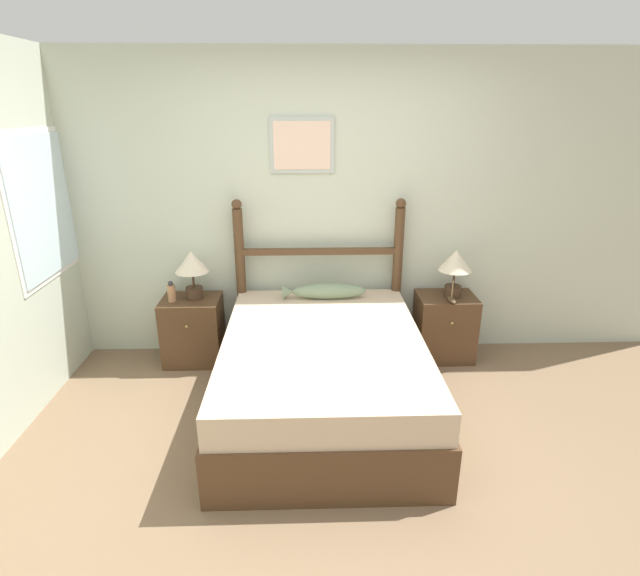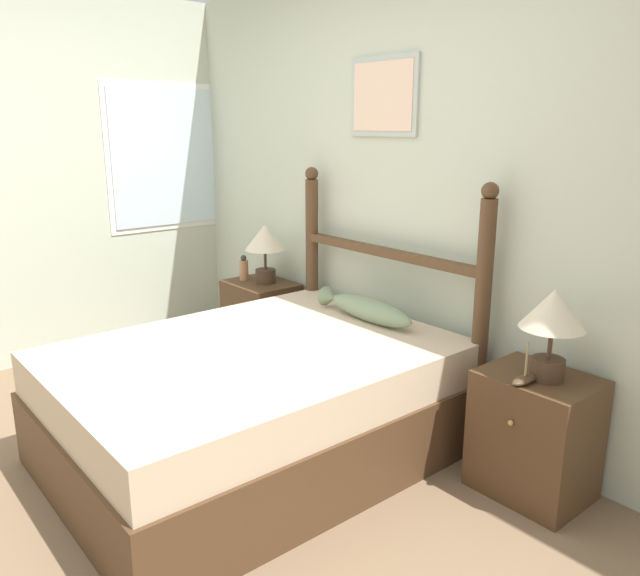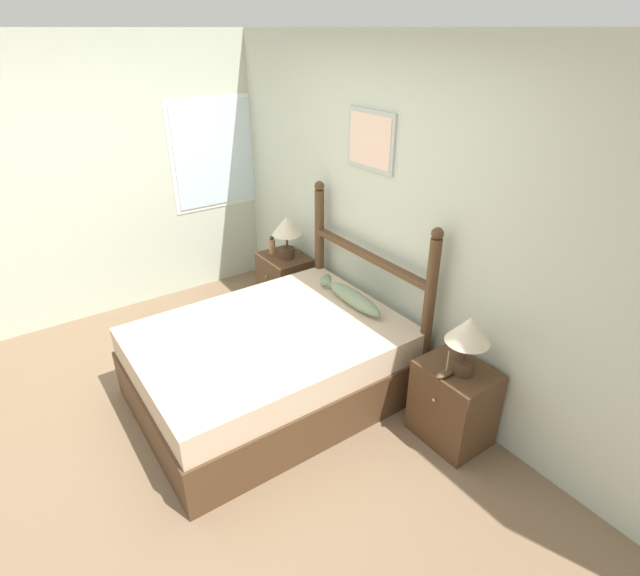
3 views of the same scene
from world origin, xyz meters
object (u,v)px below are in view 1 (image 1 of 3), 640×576
Objects in this scene: nightstand_left at (193,330)px; fish_pillow at (324,291)px; table_lamp_left at (192,266)px; table_lamp_right at (455,264)px; bottle at (171,292)px; model_boat at (451,299)px; nightstand_right at (444,327)px; bed at (323,375)px.

fish_pillow reaches higher than nightstand_left.
table_lamp_left is (0.04, 0.02, 0.58)m from nightstand_left.
table_lamp_left is at bearing 179.18° from table_lamp_right.
bottle reaches higher than nightstand_left.
bottle is 0.97× the size of model_boat.
fish_pillow is at bearing -176.56° from nightstand_right.
bed reaches higher than nightstand_left.
bottle is at bearing -179.12° from table_lamp_right.
bottle is at bearing 178.14° from model_boat.
nightstand_left is 0.40m from bottle.
bed is 1.32m from model_boat.
model_boat is at bearing 31.54° from bed.
nightstand_left is (-1.09, 0.80, -0.00)m from bed.
model_boat is at bearing -89.93° from nightstand_right.
nightstand_left is at bearing 179.68° from table_lamp_right.
bottle is (-1.23, 0.75, 0.37)m from bed.
nightstand_right is at bearing 0.00° from nightstand_left.
bed reaches higher than nightstand_right.
bed is 1.35m from nightstand_left.
table_lamp_left is at bearing 21.31° from bottle.
model_boat is at bearing -1.86° from bottle.
model_boat reaches higher than nightstand_right.
nightstand_left is 0.83× the size of fish_pillow.
table_lamp_right reaches higher than bottle.
nightstand_left and nightstand_right have the same top height.
table_lamp_right is (2.19, -0.03, 0.00)m from table_lamp_left.
fish_pillow is at bearing -3.22° from nightstand_left.
bed is at bearing -92.80° from fish_pillow.
model_boat reaches higher than bottle.
nightstand_right is at bearing -0.51° from table_lamp_left.
nightstand_left is at bearing 176.78° from fish_pillow.
table_lamp_right reaches higher than bed.
bottle is 2.33m from model_boat.
model_boat is (0.00, -0.12, 0.31)m from nightstand_right.
model_boat is at bearing -108.89° from table_lamp_right.
table_lamp_left is 0.59× the size of fish_pillow.
bed is 1.49m from table_lamp_right.
bottle is (-0.14, -0.05, 0.37)m from nightstand_left.
table_lamp_right is at bearing 34.66° from bed.
bed is 4.69× the size of table_lamp_right.
table_lamp_left is 1.12m from fish_pillow.
bed is 3.34× the size of nightstand_left.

